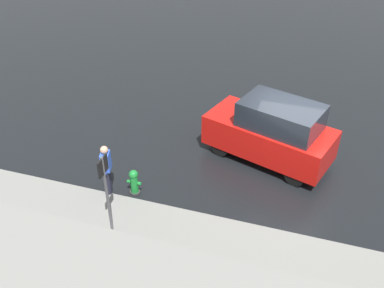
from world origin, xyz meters
TOP-DOWN VIEW (x-y plane):
  - ground_plane at (0.00, 0.00)m, footprint 60.00×60.00m
  - kerb_strip at (0.00, 4.20)m, footprint 24.00×3.20m
  - moving_hatchback at (0.73, -0.48)m, footprint 4.23×2.82m
  - fire_hydrant at (4.15, 2.34)m, footprint 0.42×0.31m
  - pedestrian at (4.85, 2.54)m, footprint 0.33×0.55m
  - sign_post at (4.10, 3.92)m, footprint 0.07×0.44m

SIDE VIEW (x-z plane):
  - ground_plane at x=0.00m, z-range 0.00..0.00m
  - kerb_strip at x=0.00m, z-range 0.00..0.04m
  - fire_hydrant at x=4.15m, z-range 0.00..0.80m
  - pedestrian at x=4.85m, z-range 0.15..1.77m
  - moving_hatchback at x=0.73m, z-range 0.00..2.06m
  - sign_post at x=4.10m, z-range 0.38..2.78m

